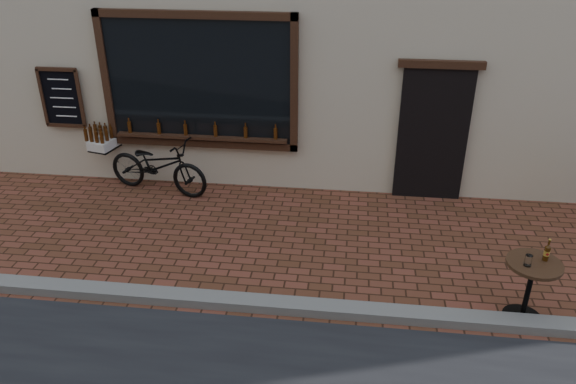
# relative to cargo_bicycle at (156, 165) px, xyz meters

# --- Properties ---
(ground) EXTENTS (90.00, 90.00, 0.00)m
(ground) POSITION_rel_cargo_bicycle_xyz_m (2.66, -3.11, -0.49)
(ground) COLOR #542D1B
(ground) RESTS_ON ground
(kerb) EXTENTS (90.00, 0.25, 0.12)m
(kerb) POSITION_rel_cargo_bicycle_xyz_m (2.66, -2.91, -0.43)
(kerb) COLOR slate
(kerb) RESTS_ON ground
(cargo_bicycle) EXTENTS (2.24, 1.07, 1.03)m
(cargo_bicycle) POSITION_rel_cargo_bicycle_xyz_m (0.00, 0.00, 0.00)
(cargo_bicycle) COLOR black
(cargo_bicycle) RESTS_ON ground
(bistro_table) EXTENTS (0.62, 0.62, 1.07)m
(bistro_table) POSITION_rel_cargo_bicycle_xyz_m (5.41, -2.72, 0.08)
(bistro_table) COLOR black
(bistro_table) RESTS_ON ground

